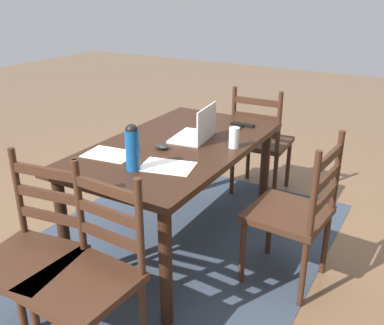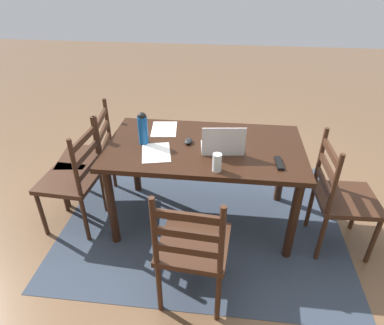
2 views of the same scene
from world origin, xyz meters
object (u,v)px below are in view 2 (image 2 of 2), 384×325
(dining_table, at_px, (205,156))
(chair_right_far, at_px, (73,179))
(computer_mouse, at_px, (188,141))
(tv_remote, at_px, (279,163))
(chair_left_far, at_px, (342,198))
(laptop, at_px, (223,145))
(drinking_glass, at_px, (217,162))
(chair_right_near, at_px, (90,157))
(water_bottle, at_px, (143,128))
(chair_far_head, at_px, (193,247))

(dining_table, relative_size, chair_right_far, 1.63)
(computer_mouse, xyz_separation_m, tv_remote, (-0.68, 0.24, -0.01))
(chair_left_far, xyz_separation_m, laptop, (0.92, -0.10, 0.35))
(drinking_glass, bearing_deg, laptop, -95.98)
(chair_right_near, xyz_separation_m, chair_right_far, (-0.00, 0.36, 0.00))
(laptop, distance_m, computer_mouse, 0.30)
(chair_left_far, distance_m, computer_mouse, 1.25)
(chair_right_near, xyz_separation_m, drinking_glass, (-1.18, 0.54, 0.36))
(chair_left_far, bearing_deg, dining_table, -9.46)
(chair_right_far, xyz_separation_m, drinking_glass, (-1.18, 0.18, 0.36))
(chair_right_far, height_order, chair_left_far, same)
(chair_right_far, bearing_deg, dining_table, -170.49)
(drinking_glass, bearing_deg, chair_right_far, -8.51)
(dining_table, relative_size, laptop, 4.50)
(laptop, relative_size, tv_remote, 2.02)
(dining_table, height_order, chair_right_far, chair_right_far)
(tv_remote, bearing_deg, chair_left_far, -178.86)
(chair_right_far, xyz_separation_m, tv_remote, (-1.62, 0.04, 0.30))
(water_bottle, distance_m, drinking_glass, 0.69)
(chair_left_far, height_order, tv_remote, chair_left_far)
(water_bottle, bearing_deg, chair_far_head, 121.41)
(chair_far_head, height_order, drinking_glass, chair_far_head)
(dining_table, height_order, chair_far_head, chair_far_head)
(chair_right_far, xyz_separation_m, computer_mouse, (-0.93, -0.20, 0.31))
(dining_table, height_order, water_bottle, water_bottle)
(tv_remote, bearing_deg, laptop, -22.56)
(chair_right_near, distance_m, water_bottle, 0.75)
(computer_mouse, bearing_deg, tv_remote, 167.76)
(water_bottle, relative_size, drinking_glass, 2.00)
(chair_right_near, bearing_deg, chair_far_head, 136.92)
(dining_table, xyz_separation_m, laptop, (-0.14, 0.08, 0.15))
(computer_mouse, bearing_deg, chair_left_far, 177.89)
(water_bottle, relative_size, tv_remote, 1.55)
(drinking_glass, xyz_separation_m, computer_mouse, (0.25, -0.38, -0.05))
(chair_far_head, distance_m, computer_mouse, 0.90)
(laptop, bearing_deg, computer_mouse, -20.86)
(dining_table, height_order, chair_right_near, chair_right_near)
(chair_far_head, distance_m, chair_left_far, 1.24)
(drinking_glass, distance_m, tv_remote, 0.46)
(chair_right_near, height_order, chair_right_far, same)
(chair_right_near, height_order, water_bottle, water_bottle)
(laptop, distance_m, tv_remote, 0.44)
(chair_right_far, xyz_separation_m, chair_left_far, (-2.13, -0.00, 0.00))
(chair_far_head, distance_m, water_bottle, 1.02)
(drinking_glass, relative_size, computer_mouse, 1.31)
(tv_remote, bearing_deg, chair_right_near, -17.77)
(chair_right_far, height_order, computer_mouse, chair_right_far)
(dining_table, relative_size, tv_remote, 9.12)
(chair_left_far, distance_m, drinking_glass, 1.03)
(chair_left_far, bearing_deg, computer_mouse, -9.49)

